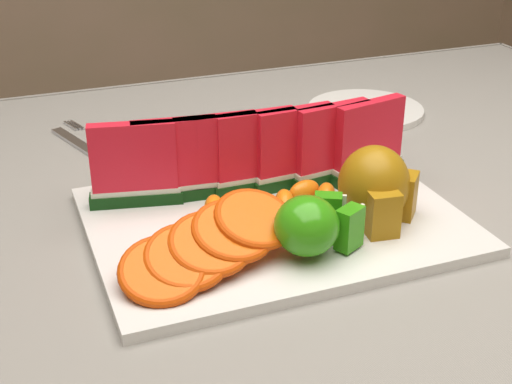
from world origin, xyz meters
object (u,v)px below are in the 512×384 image
at_px(platter, 274,221).
at_px(pear_cluster, 376,187).
at_px(side_plate, 365,110).
at_px(apple_cluster, 312,225).
at_px(fork, 82,145).

distance_m(platter, pear_cluster, 0.12).
bearing_deg(side_plate, pear_cluster, -117.55).
bearing_deg(apple_cluster, fork, 113.24).
xyz_separation_m(platter, side_plate, (0.27, 0.28, -0.00)).
bearing_deg(pear_cluster, side_plate, 62.45).
height_order(platter, apple_cluster, apple_cluster).
bearing_deg(apple_cluster, platter, 93.37).
bearing_deg(pear_cluster, platter, 156.52).
relative_size(apple_cluster, side_plate, 0.49).
bearing_deg(platter, pear_cluster, -23.48).
bearing_deg(platter, side_plate, 46.31).
bearing_deg(side_plate, platter, -133.69).
bearing_deg(side_plate, fork, 177.01).
height_order(apple_cluster, fork, apple_cluster).
relative_size(apple_cluster, pear_cluster, 0.97).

